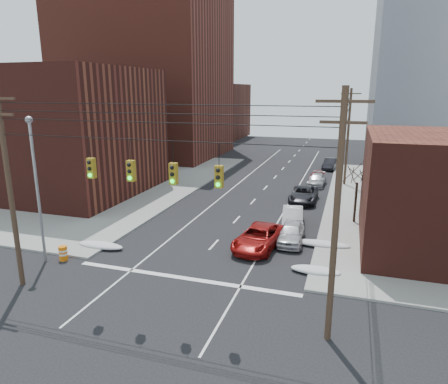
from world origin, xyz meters
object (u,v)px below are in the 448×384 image
Objects in this scene: parked_car_e at (317,176)px; lot_car_b at (125,178)px; red_pickup at (259,238)px; lot_car_d at (142,171)px; lot_car_a at (111,186)px; lot_car_c at (69,191)px; construction_barrel at (63,253)px; parked_car_a at (291,233)px; parked_car_b at (293,217)px; parked_car_c at (304,194)px; parked_car_f at (330,164)px; parked_car_d at (317,180)px.

lot_car_b is (-20.91, -9.14, 0.23)m from parked_car_e.
lot_car_b is at bearing -151.62° from parked_car_e.
lot_car_b reaches higher than red_pickup.
lot_car_a is at bearing 174.02° from lot_car_d.
construction_barrel is (9.45, -12.65, -0.35)m from lot_car_c.
parked_car_a is (2.02, 1.74, -0.02)m from red_pickup.
lot_car_d is at bearing -2.03° from lot_car_c.
lot_car_b is at bearing 2.42° from lot_car_a.
parked_car_a is 15.73m from construction_barrel.
parked_car_b is 0.85× the size of parked_car_c.
parked_car_f is at bearing -38.12° from lot_car_c.
parked_car_d is 1.19× the size of parked_car_e.
parked_car_e is at bearing -61.22° from lot_car_a.
lot_car_c is at bearing 169.90° from red_pickup.
parked_car_b is (-0.43, 3.60, 0.01)m from parked_car_a.
parked_car_e is at bearing 64.41° from construction_barrel.
parked_car_d is 0.99× the size of parked_car_f.
parked_car_d is at bearing -80.87° from parked_car_e.
parked_car_b reaches higher than parked_car_e.
construction_barrel is at bearing -153.06° from parked_car_a.
lot_car_d is (-21.38, 16.55, 0.02)m from parked_car_a.
lot_car_d is (-21.40, -4.49, 0.12)m from parked_car_e.
parked_car_a is at bearing -88.30° from parked_car_d.
parked_car_f is at bearing 79.10° from parked_car_b.
parked_car_c is 18.18m from parked_car_f.
parked_car_f reaches higher than parked_car_e.
parked_car_b is 22.80m from lot_car_c.
parked_car_b is at bearing 80.86° from red_pickup.
parked_car_f is 1.28× the size of lot_car_d.
lot_car_c is at bearing 159.57° from lot_car_d.
parked_car_f reaches higher than lot_car_d.
parked_car_b is at bearing -106.20° from lot_car_a.
parked_car_d reaches higher than parked_car_e.
parked_car_d is 0.87× the size of lot_car_b.
parked_car_c is 1.43× the size of lot_car_a.
parked_car_f is at bearing 86.92° from parked_car_e.
lot_car_b reaches higher than parked_car_d.
parked_car_f is at bearing 68.09° from construction_barrel.
parked_car_a reaches higher than construction_barrel.
lot_car_c reaches higher than parked_car_a.
parked_car_e is at bearing -70.43° from lot_car_b.
red_pickup is at bearing -113.99° from parked_car_b.
parked_car_c is at bearing 90.51° from red_pickup.
parked_car_a reaches higher than parked_car_e.
construction_barrel is (6.86, -16.17, -0.28)m from lot_car_a.
lot_car_a is 17.57m from construction_barrel.
construction_barrel is (-13.30, -18.93, -0.26)m from parked_car_c.
construction_barrel is at bearing -145.62° from red_pickup.
parked_car_b is 0.99× the size of parked_car_f.
red_pickup is 31.28m from parked_car_f.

